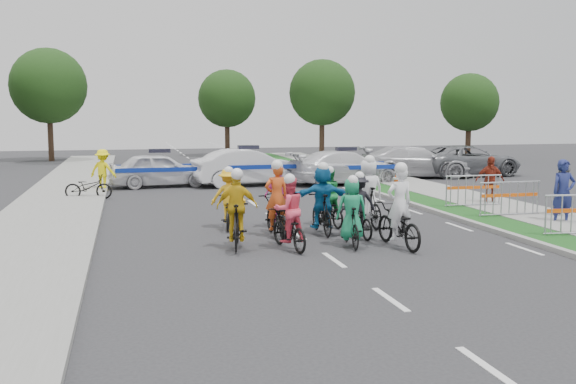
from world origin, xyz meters
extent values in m
plane|color=#28282B|center=(0.00, 0.00, 0.00)|extent=(90.00, 90.00, 0.00)
cube|color=gray|center=(5.10, 5.00, 0.06)|extent=(0.20, 60.00, 0.12)
cube|color=#184B18|center=(5.80, 5.00, 0.06)|extent=(1.20, 60.00, 0.11)
cube|color=gray|center=(7.60, 5.00, 0.07)|extent=(2.40, 60.00, 0.13)
cube|color=gray|center=(-6.50, 5.00, 0.07)|extent=(3.00, 60.00, 0.13)
imported|color=black|center=(1.87, 0.93, 0.51)|extent=(0.86, 2.01, 1.03)
imported|color=white|center=(1.87, 0.88, 1.04)|extent=(0.66, 0.46, 1.71)
sphere|color=white|center=(1.87, 0.83, 1.85)|extent=(0.30, 0.30, 0.30)
imported|color=black|center=(0.83, 1.27, 0.48)|extent=(0.66, 1.65, 0.97)
imported|color=#1A8F5C|center=(0.83, 1.22, 0.91)|extent=(0.76, 0.55, 1.45)
sphere|color=white|center=(0.83, 1.17, 1.57)|extent=(0.25, 0.25, 0.25)
imported|color=black|center=(-0.66, 1.34, 0.45)|extent=(0.90, 1.80, 0.90)
imported|color=#FF4664|center=(-0.66, 1.29, 0.93)|extent=(0.82, 0.69, 1.51)
sphere|color=white|center=(-0.66, 1.24, 1.63)|extent=(0.26, 0.26, 0.26)
imported|color=black|center=(-1.79, 1.71, 0.53)|extent=(0.85, 1.84, 1.07)
imported|color=gold|center=(-1.79, 1.66, 0.98)|extent=(1.00, 0.57, 1.60)
sphere|color=white|center=(-1.79, 1.61, 1.73)|extent=(0.28, 0.28, 0.28)
imported|color=black|center=(1.39, 2.33, 0.43)|extent=(0.69, 1.67, 0.86)
imported|color=black|center=(1.39, 2.28, 0.90)|extent=(0.96, 0.60, 1.43)
sphere|color=white|center=(1.39, 2.23, 1.55)|extent=(0.25, 0.25, 0.25)
imported|color=black|center=(0.64, 2.96, 0.54)|extent=(0.56, 1.80, 1.07)
imported|color=#1668A6|center=(0.64, 2.91, 0.98)|extent=(1.50, 0.52, 1.61)
sphere|color=white|center=(0.64, 2.86, 1.74)|extent=(0.28, 0.28, 0.28)
imported|color=black|center=(-0.58, 2.90, 0.50)|extent=(0.73, 1.94, 1.01)
imported|color=#DE521B|center=(-0.58, 2.85, 1.02)|extent=(0.62, 0.42, 1.68)
sphere|color=white|center=(-0.58, 2.80, 1.81)|extent=(0.29, 0.29, 0.29)
imported|color=black|center=(2.17, 3.65, 0.57)|extent=(0.58, 1.90, 1.14)
imported|color=white|center=(2.17, 3.60, 1.03)|extent=(0.85, 0.56, 1.70)
sphere|color=white|center=(2.17, 3.55, 1.84)|extent=(0.30, 0.30, 0.30)
imported|color=black|center=(1.16, 4.07, 0.43)|extent=(0.86, 1.72, 0.86)
imported|color=#198A3D|center=(1.16, 4.02, 0.90)|extent=(0.79, 0.66, 1.44)
sphere|color=white|center=(1.16, 3.97, 1.55)|extent=(0.25, 0.25, 0.25)
imported|color=black|center=(-0.23, 4.12, 0.48)|extent=(0.73, 1.67, 0.97)
imported|color=#E13EA6|center=(-0.23, 4.07, 0.91)|extent=(0.90, 0.50, 1.45)
sphere|color=white|center=(-0.23, 4.02, 1.57)|extent=(0.25, 0.25, 0.25)
imported|color=black|center=(-1.58, 4.34, 0.44)|extent=(0.91, 1.75, 0.87)
imported|color=yellow|center=(-1.58, 4.29, 0.91)|extent=(1.03, 0.72, 1.46)
sphere|color=white|center=(-1.58, 4.24, 1.57)|extent=(0.25, 0.25, 0.25)
imported|color=silver|center=(-2.84, 15.02, 0.73)|extent=(4.43, 2.15, 1.46)
imported|color=silver|center=(0.90, 14.55, 0.79)|extent=(4.99, 2.30, 1.59)
imported|color=silver|center=(5.17, 14.03, 0.74)|extent=(5.29, 2.56, 1.48)
imported|color=#B5B5BA|center=(9.42, 15.96, 0.78)|extent=(5.64, 3.04, 1.55)
imported|color=slate|center=(12.33, 16.17, 0.76)|extent=(5.67, 2.96, 1.52)
imported|color=navy|center=(7.54, 2.55, 0.92)|extent=(0.72, 0.52, 1.84)
imported|color=#5C5D62|center=(8.25, 3.45, 0.78)|extent=(0.96, 0.91, 1.56)
imported|color=maroon|center=(7.67, 6.49, 0.84)|extent=(1.05, 0.64, 1.68)
imported|color=#FEEF0D|center=(-5.15, 14.09, 0.84)|extent=(1.25, 1.03, 1.68)
cube|color=#F24C0C|center=(3.72, 8.27, 0.01)|extent=(0.40, 0.40, 0.03)
cone|color=#F24C0C|center=(3.72, 8.27, 0.35)|extent=(0.36, 0.36, 0.70)
cylinder|color=silver|center=(3.72, 8.27, 0.45)|extent=(0.29, 0.29, 0.08)
cube|color=#F24C0C|center=(6.55, 11.67, 0.01)|extent=(0.40, 0.40, 0.03)
cone|color=#F24C0C|center=(6.55, 11.67, 0.35)|extent=(0.36, 0.36, 0.70)
cylinder|color=silver|center=(6.55, 11.67, 0.45)|extent=(0.29, 0.29, 0.08)
imported|color=black|center=(-5.59, 11.57, 0.45)|extent=(1.77, 0.90, 0.89)
cylinder|color=#382619|center=(9.00, 30.00, 1.62)|extent=(0.36, 0.36, 3.25)
sphere|color=#163410|center=(9.00, 30.00, 4.55)|extent=(4.55, 4.55, 4.55)
cylinder|color=#382619|center=(18.00, 26.00, 1.38)|extent=(0.36, 0.36, 2.75)
sphere|color=#163410|center=(18.00, 26.00, 3.85)|extent=(3.85, 3.85, 3.85)
cylinder|color=#382619|center=(-9.00, 32.00, 1.75)|extent=(0.36, 0.36, 3.50)
sphere|color=#163410|center=(-9.00, 32.00, 4.90)|extent=(4.90, 4.90, 4.90)
cylinder|color=#382619|center=(3.00, 34.00, 1.50)|extent=(0.36, 0.36, 3.00)
sphere|color=#163410|center=(3.00, 34.00, 4.20)|extent=(4.20, 4.20, 4.20)
camera|label=1|loc=(-4.22, -12.70, 3.09)|focal=40.00mm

